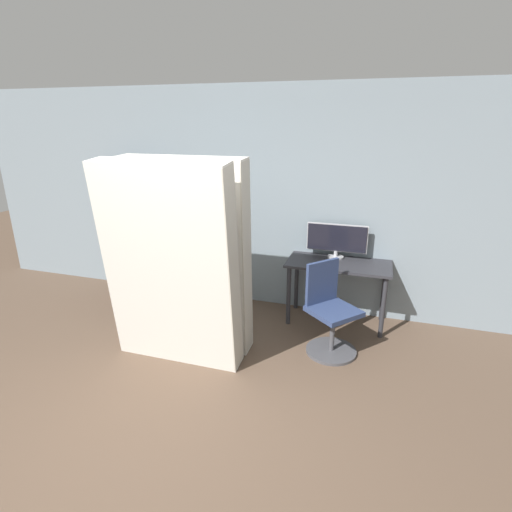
% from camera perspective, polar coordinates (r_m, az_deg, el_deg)
% --- Properties ---
extents(ground_plane, '(16.00, 16.00, 0.00)m').
position_cam_1_polar(ground_plane, '(3.40, -15.30, -24.27)').
color(ground_plane, brown).
extents(wall_back, '(8.00, 0.06, 2.70)m').
position_cam_1_polar(wall_back, '(5.01, -0.23, 8.00)').
color(wall_back, gray).
rests_on(wall_back, ground).
extents(desk, '(1.17, 0.56, 0.75)m').
position_cam_1_polar(desk, '(4.69, 11.65, -2.27)').
color(desk, '#2D2D33').
rests_on(desk, ground).
extents(monitor, '(0.70, 0.19, 0.41)m').
position_cam_1_polar(monitor, '(4.75, 11.45, 2.35)').
color(monitor, '#B7B7BC').
rests_on(monitor, desk).
extents(office_chair, '(0.62, 0.62, 0.95)m').
position_cam_1_polar(office_chair, '(4.19, 10.47, -8.50)').
color(office_chair, '#4C4C51').
rests_on(office_chair, ground).
extents(bookshelf, '(0.74, 0.33, 1.76)m').
position_cam_1_polar(bookshelf, '(5.67, -16.65, 3.79)').
color(bookshelf, black).
rests_on(bookshelf, ground).
extents(mattress_near, '(1.28, 0.44, 1.99)m').
position_cam_1_polar(mattress_near, '(3.78, -12.09, -1.68)').
color(mattress_near, silver).
rests_on(mattress_near, ground).
extents(mattress_far, '(1.28, 0.33, 1.98)m').
position_cam_1_polar(mattress_far, '(4.08, -9.67, -0.05)').
color(mattress_far, silver).
rests_on(mattress_far, ground).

